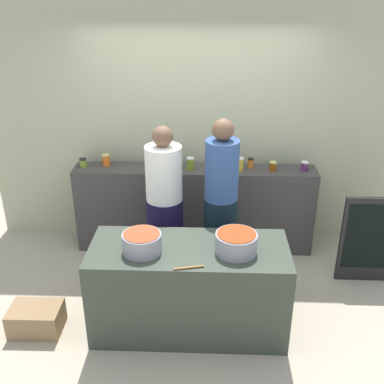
# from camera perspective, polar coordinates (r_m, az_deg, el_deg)

# --- Properties ---
(ground) EXTENTS (12.00, 12.00, 0.00)m
(ground) POSITION_cam_1_polar(r_m,az_deg,el_deg) (4.61, -0.18, -13.82)
(ground) COLOR tan
(storefront_wall) EXTENTS (4.80, 0.12, 3.00)m
(storefront_wall) POSITION_cam_1_polar(r_m,az_deg,el_deg) (5.23, 0.48, 9.56)
(storefront_wall) COLOR #AFB18C
(storefront_wall) RESTS_ON ground
(display_shelf) EXTENTS (2.70, 0.36, 0.99)m
(display_shelf) POSITION_cam_1_polar(r_m,az_deg,el_deg) (5.27, 0.32, -2.07)
(display_shelf) COLOR #3F3B39
(display_shelf) RESTS_ON ground
(prep_table) EXTENTS (1.70, 0.70, 0.83)m
(prep_table) POSITION_cam_1_polar(r_m,az_deg,el_deg) (4.11, -0.37, -11.90)
(prep_table) COLOR #333B31
(prep_table) RESTS_ON ground
(preserve_jar_0) EXTENTS (0.08, 0.08, 0.10)m
(preserve_jar_0) POSITION_cam_1_polar(r_m,az_deg,el_deg) (5.23, -13.46, 3.57)
(preserve_jar_0) COLOR olive
(preserve_jar_0) RESTS_ON display_shelf
(preserve_jar_1) EXTENTS (0.09, 0.09, 0.13)m
(preserve_jar_1) POSITION_cam_1_polar(r_m,az_deg,el_deg) (5.22, -10.67, 3.96)
(preserve_jar_1) COLOR orange
(preserve_jar_1) RESTS_ON display_shelf
(preserve_jar_2) EXTENTS (0.08, 0.08, 0.13)m
(preserve_jar_2) POSITION_cam_1_polar(r_m,az_deg,el_deg) (5.11, -3.33, 3.92)
(preserve_jar_2) COLOR #AD3517
(preserve_jar_2) RESTS_ON display_shelf
(preserve_jar_3) EXTENTS (0.08, 0.08, 0.14)m
(preserve_jar_3) POSITION_cam_1_polar(r_m,az_deg,el_deg) (5.01, -0.21, 3.55)
(preserve_jar_3) COLOR olive
(preserve_jar_3) RESTS_ON display_shelf
(preserve_jar_4) EXTENTS (0.08, 0.08, 0.14)m
(preserve_jar_4) POSITION_cam_1_polar(r_m,az_deg,el_deg) (5.02, 6.02, 3.50)
(preserve_jar_4) COLOR gold
(preserve_jar_4) RESTS_ON display_shelf
(preserve_jar_5) EXTENTS (0.07, 0.07, 0.11)m
(preserve_jar_5) POSITION_cam_1_polar(r_m,az_deg,el_deg) (5.11, 7.35, 3.61)
(preserve_jar_5) COLOR orange
(preserve_jar_5) RESTS_ON display_shelf
(preserve_jar_6) EXTENTS (0.08, 0.08, 0.10)m
(preserve_jar_6) POSITION_cam_1_polar(r_m,az_deg,el_deg) (5.07, 10.07, 3.19)
(preserve_jar_6) COLOR #7E400A
(preserve_jar_6) RESTS_ON display_shelf
(preserve_jar_7) EXTENTS (0.08, 0.08, 0.10)m
(preserve_jar_7) POSITION_cam_1_polar(r_m,az_deg,el_deg) (5.14, 13.90, 3.17)
(preserve_jar_7) COLOR #542253
(preserve_jar_7) RESTS_ON display_shelf
(cooking_pot_left) EXTENTS (0.33, 0.33, 0.17)m
(cooking_pot_left) POSITION_cam_1_polar(r_m,az_deg,el_deg) (3.81, -6.27, -6.32)
(cooking_pot_left) COLOR gray
(cooking_pot_left) RESTS_ON prep_table
(cooking_pot_center) EXTENTS (0.35, 0.35, 0.18)m
(cooking_pot_center) POSITION_cam_1_polar(r_m,az_deg,el_deg) (3.80, 5.54, -6.35)
(cooking_pot_center) COLOR gray
(cooking_pot_center) RESTS_ON prep_table
(wooden_spoon) EXTENTS (0.24, 0.07, 0.02)m
(wooden_spoon) POSITION_cam_1_polar(r_m,az_deg,el_deg) (3.62, -0.40, -9.43)
(wooden_spoon) COLOR #9E703D
(wooden_spoon) RESTS_ON prep_table
(cook_with_tongs) EXTENTS (0.37, 0.37, 1.66)m
(cook_with_tongs) POSITION_cam_1_polar(r_m,az_deg,el_deg) (4.62, -3.42, -2.64)
(cook_with_tongs) COLOR #191135
(cook_with_tongs) RESTS_ON ground
(cook_in_cap) EXTENTS (0.34, 0.34, 1.75)m
(cook_in_cap) POSITION_cam_1_polar(r_m,az_deg,el_deg) (4.51, 3.60, -2.59)
(cook_in_cap) COLOR black
(cook_in_cap) RESTS_ON ground
(bread_crate) EXTENTS (0.46, 0.32, 0.24)m
(bread_crate) POSITION_cam_1_polar(r_m,az_deg,el_deg) (4.48, -18.87, -14.77)
(bread_crate) COLOR #8C6B49
(bread_crate) RESTS_ON ground
(chalkboard_sign) EXTENTS (0.54, 0.05, 0.96)m
(chalkboard_sign) POSITION_cam_1_polar(r_m,az_deg,el_deg) (5.00, 20.99, -5.59)
(chalkboard_sign) COLOR black
(chalkboard_sign) RESTS_ON ground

